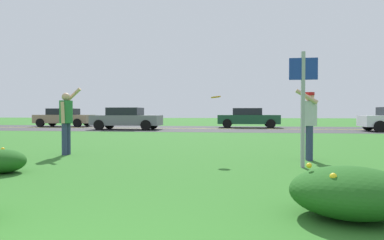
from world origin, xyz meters
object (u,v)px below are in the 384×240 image
(sign_post_near_path, at_px, (303,97))
(person_thrower_green_shirt, at_px, (66,118))
(frisbee_orange, at_px, (216,97))
(person_catcher_red_cap_gray_shirt, at_px, (309,119))
(car_gray_center_left, at_px, (126,118))
(car_dark_green_center_right, at_px, (248,118))
(car_tan_leftmost, at_px, (64,117))

(sign_post_near_path, height_order, person_thrower_green_shirt, sign_post_near_path)
(sign_post_near_path, relative_size, frisbee_orange, 9.70)
(person_catcher_red_cap_gray_shirt, relative_size, car_gray_center_left, 0.37)
(car_dark_green_center_right, bearing_deg, sign_post_near_path, -87.87)
(person_thrower_green_shirt, bearing_deg, car_tan_leftmost, 118.60)
(car_tan_leftmost, height_order, car_dark_green_center_right, same)
(person_thrower_green_shirt, xyz_separation_m, frisbee_orange, (3.98, -0.23, 0.51))
(person_thrower_green_shirt, distance_m, car_tan_leftmost, 19.81)
(person_catcher_red_cap_gray_shirt, xyz_separation_m, car_dark_green_center_right, (-1.03, 17.60, -0.23))
(frisbee_orange, height_order, car_tan_leftmost, frisbee_orange)
(frisbee_orange, height_order, car_gray_center_left, frisbee_orange)
(person_thrower_green_shirt, distance_m, car_dark_green_center_right, 18.13)
(car_tan_leftmost, distance_m, car_dark_green_center_right, 14.61)
(frisbee_orange, relative_size, car_gray_center_left, 0.05)
(person_catcher_red_cap_gray_shirt, height_order, frisbee_orange, person_catcher_red_cap_gray_shirt)
(sign_post_near_path, height_order, frisbee_orange, sign_post_near_path)
(sign_post_near_path, xyz_separation_m, person_thrower_green_shirt, (-5.83, 1.32, -0.44))
(person_thrower_green_shirt, distance_m, person_catcher_red_cap_gray_shirt, 6.17)
(car_gray_center_left, bearing_deg, person_catcher_red_cap_gray_shirt, -56.22)
(person_catcher_red_cap_gray_shirt, xyz_separation_m, car_tan_leftmost, (-15.65, 17.60, -0.23))
(sign_post_near_path, xyz_separation_m, car_dark_green_center_right, (-0.69, 18.71, -0.69))
(person_catcher_red_cap_gray_shirt, bearing_deg, sign_post_near_path, -106.80)
(car_tan_leftmost, distance_m, car_gray_center_left, 7.72)
(person_catcher_red_cap_gray_shirt, xyz_separation_m, frisbee_orange, (-2.18, -0.02, 0.52))
(person_catcher_red_cap_gray_shirt, distance_m, car_tan_leftmost, 23.55)
(person_catcher_red_cap_gray_shirt, distance_m, car_gray_center_left, 16.31)
(sign_post_near_path, bearing_deg, frisbee_orange, 149.30)
(frisbee_orange, xyz_separation_m, car_dark_green_center_right, (1.15, 17.62, -0.75))
(sign_post_near_path, bearing_deg, person_thrower_green_shirt, 167.20)
(sign_post_near_path, distance_m, person_catcher_red_cap_gray_shirt, 1.25)
(person_thrower_green_shirt, height_order, car_dark_green_center_right, person_thrower_green_shirt)
(car_gray_center_left, bearing_deg, frisbee_orange, -63.11)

